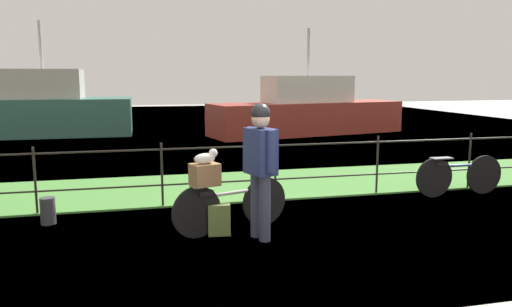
% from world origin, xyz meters
% --- Properties ---
extents(ground_plane, '(60.00, 60.00, 0.00)m').
position_xyz_m(ground_plane, '(0.00, 0.00, 0.00)').
color(ground_plane, '#9E9993').
extents(grass_strip, '(27.00, 2.40, 0.03)m').
position_xyz_m(grass_strip, '(0.00, 3.32, 0.01)').
color(grass_strip, '#478438').
rests_on(grass_strip, ground).
extents(harbor_water, '(30.00, 30.00, 0.00)m').
position_xyz_m(harbor_water, '(0.00, 13.19, 0.00)').
color(harbor_water, '#426684').
rests_on(harbor_water, ground).
extents(iron_fence, '(18.04, 0.04, 1.01)m').
position_xyz_m(iron_fence, '(-0.00, 2.16, 0.59)').
color(iron_fence, '#28231E').
rests_on(iron_fence, ground).
extents(bicycle_main, '(1.59, 0.57, 0.66)m').
position_xyz_m(bicycle_main, '(-1.00, 0.76, 0.35)').
color(bicycle_main, black).
rests_on(bicycle_main, ground).
extents(wooden_crate, '(0.40, 0.35, 0.27)m').
position_xyz_m(wooden_crate, '(-1.34, 0.65, 0.79)').
color(wooden_crate, olive).
rests_on(wooden_crate, bicycle_main).
extents(terrier_dog, '(0.32, 0.22, 0.18)m').
position_xyz_m(terrier_dog, '(-1.32, 0.66, 1.01)').
color(terrier_dog, silver).
rests_on(terrier_dog, wooden_crate).
extents(cyclist_person, '(0.37, 0.52, 1.68)m').
position_xyz_m(cyclist_person, '(-0.70, 0.39, 1.00)').
color(cyclist_person, '#383D51').
rests_on(cyclist_person, ground).
extents(backpack_on_paving, '(0.30, 0.21, 0.40)m').
position_xyz_m(backpack_on_paving, '(-1.17, 0.67, 0.20)').
color(backpack_on_paving, olive).
rests_on(backpack_on_paving, ground).
extents(mooring_bollard, '(0.20, 0.20, 0.37)m').
position_xyz_m(mooring_bollard, '(-3.37, 1.66, 0.18)').
color(mooring_bollard, '#38383D').
rests_on(mooring_bollard, ground).
extents(bicycle_parked, '(1.64, 0.17, 0.66)m').
position_xyz_m(bicycle_parked, '(3.10, 1.76, 0.35)').
color(bicycle_parked, black).
rests_on(bicycle_parked, ground).
extents(moored_boat_near, '(7.16, 3.23, 3.61)m').
position_xyz_m(moored_boat_near, '(3.64, 10.88, 0.76)').
color(moored_boat_near, '#9E3328').
rests_on(moored_boat_near, ground).
extents(moored_boat_mid, '(5.71, 2.27, 3.83)m').
position_xyz_m(moored_boat_mid, '(-5.19, 12.55, 0.85)').
color(moored_boat_mid, '#336656').
rests_on(moored_boat_mid, ground).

